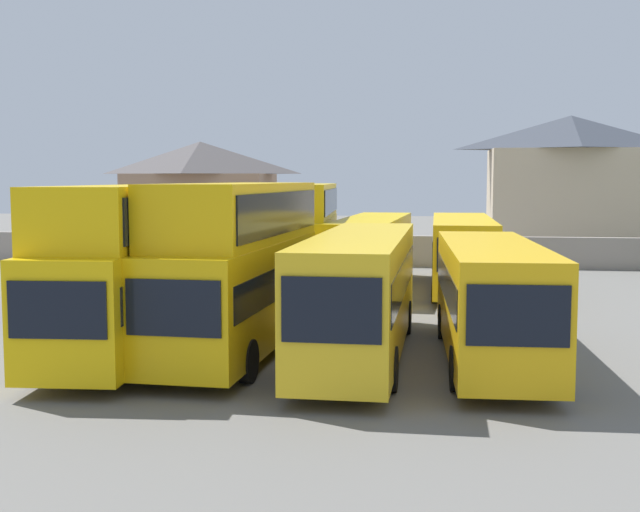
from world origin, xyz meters
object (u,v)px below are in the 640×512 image
Objects in this scene: bus_8 at (462,249)px; bus_2 at (238,259)px; bus_3 at (361,288)px; bus_4 at (491,295)px; bus_5 at (230,248)px; bus_7 at (373,248)px; house_terrace_centre at (569,184)px; bus_1 at (134,258)px; bus_6 at (304,230)px; house_terrace_left at (201,195)px.

bus_2 is at bearing -25.53° from bus_8.
bus_3 reaches higher than bus_4.
bus_5 is 0.94× the size of bus_7.
bus_5 is at bearing -132.13° from house_terrace_centre.
bus_6 is (2.78, 14.36, -0.03)m from bus_1.
bus_2 is (3.11, 0.06, 0.03)m from bus_1.
house_terrace_centre is (7.66, 34.36, 2.86)m from bus_4.
bus_7 is at bearing -165.40° from bus_4.
house_terrace_centre reaches higher than bus_7.
bus_2 is 3.63m from bus_3.
bus_3 is 1.14× the size of bus_6.
bus_4 is (10.29, -0.10, -0.86)m from bus_1.
bus_8 is at bearing 91.73° from bus_7.
bus_4 and bus_8 have the same top height.
bus_3 is 1.00× the size of bus_8.
house_terrace_left is 0.92× the size of house_terrace_centre.
bus_8 is at bearing 179.05° from bus_4.
bus_3 reaches higher than bus_8.
bus_6 is 1.01× the size of house_terrace_left.
bus_6 is 7.30m from bus_8.
bus_6 is at bearing -154.50° from bus_4.
bus_4 is 0.94× the size of house_terrace_centre.
bus_6 reaches higher than bus_5.
house_terrace_left reaches higher than bus_1.
bus_8 is 1.07× the size of house_terrace_centre.
house_terrace_left reaches higher than bus_2.
bus_1 is 1.02× the size of house_terrace_centre.
bus_1 is at bearing -88.26° from bus_3.
bus_3 is (6.66, 0.07, -0.75)m from bus_1.
bus_6 is at bearing -85.20° from bus_7.
bus_4 is at bearing 34.60° from bus_5.
bus_1 is 17.50m from bus_8.
bus_8 is (6.93, 14.25, -0.89)m from bus_2.
bus_2 is 0.98× the size of bus_6.
bus_1 is 38.72m from house_terrace_centre.
bus_2 is 14.31m from bus_6.
house_terrace_centre reaches higher than house_terrace_left.
bus_5 reaches higher than bus_4.
bus_1 is 0.96× the size of bus_7.
house_terrace_centre is at bearing 159.60° from bus_2.
bus_4 is (7.17, -0.16, -0.89)m from bus_2.
bus_4 is at bearing -61.77° from house_terrace_left.
bus_5 is (-0.60, 13.75, -0.85)m from bus_1.
bus_8 is at bearing -111.61° from house_terrace_centre.
bus_8 reaches higher than bus_7.
bus_6 is (-3.88, 14.29, 0.72)m from bus_3.
bus_8 is (10.04, 14.31, -0.86)m from bus_1.
bus_1 is 1.09× the size of bus_6.
bus_2 reaches higher than bus_7.
house_terrace_centre reaches higher than bus_1.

